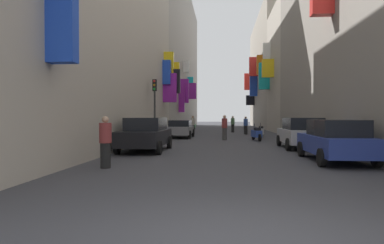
{
  "coord_description": "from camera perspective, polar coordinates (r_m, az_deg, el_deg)",
  "views": [
    {
      "loc": [
        -0.19,
        -4.35,
        1.62
      ],
      "look_at": [
        -3.41,
        31.45,
        1.03
      ],
      "focal_mm": 31.68,
      "sensor_mm": 36.0,
      "label": 1
    }
  ],
  "objects": [
    {
      "name": "parked_car_silver",
      "position": [
        18.01,
        17.99,
        -1.71
      ],
      "size": [
        1.99,
        4.03,
        1.56
      ],
      "color": "#B7B7BC",
      "rests_on": "ground"
    },
    {
      "name": "scooter_green",
      "position": [
        41.79,
        0.27,
        -0.65
      ],
      "size": [
        0.49,
        1.89,
        1.13
      ],
      "color": "#287F3D",
      "rests_on": "ground"
    },
    {
      "name": "traffic_light_near_corner",
      "position": [
        22.05,
        -6.31,
        3.86
      ],
      "size": [
        0.26,
        0.34,
        4.02
      ],
      "color": "#2D2D2D",
      "rests_on": "ground"
    },
    {
      "name": "pedestrian_far_away",
      "position": [
        10.97,
        -14.37,
        -3.32
      ],
      "size": [
        0.51,
        0.51,
        1.64
      ],
      "color": "black",
      "rests_on": "ground"
    },
    {
      "name": "scooter_blue",
      "position": [
        23.12,
        10.82,
        -1.95
      ],
      "size": [
        0.66,
        1.98,
        1.13
      ],
      "color": "#2D4CAD",
      "rests_on": "ground"
    },
    {
      "name": "parked_car_black",
      "position": [
        16.02,
        -7.81,
        -1.98
      ],
      "size": [
        2.0,
        4.25,
        1.56
      ],
      "color": "black",
      "rests_on": "ground"
    },
    {
      "name": "scooter_silver",
      "position": [
        26.83,
        11.52,
        -1.56
      ],
      "size": [
        0.62,
        1.78,
        1.13
      ],
      "color": "#ADADB2",
      "rests_on": "ground"
    },
    {
      "name": "building_right_mid_b",
      "position": [
        53.38,
        14.05,
        8.02
      ],
      "size": [
        7.35,
        24.03,
        16.47
      ],
      "color": "#9E9384",
      "rests_on": "ground"
    },
    {
      "name": "ground_plane",
      "position": [
        34.39,
        5.45,
        -1.77
      ],
      "size": [
        140.0,
        140.0,
        0.0
      ],
      "primitive_type": "plane",
      "color": "#38383D"
    },
    {
      "name": "pedestrian_mid_street",
      "position": [
        31.62,
        0.14,
        -0.47
      ],
      "size": [
        0.38,
        0.38,
        1.69
      ],
      "color": "#282828",
      "rests_on": "ground"
    },
    {
      "name": "pedestrian_near_right",
      "position": [
        23.41,
        5.5,
        -0.94
      ],
      "size": [
        0.43,
        0.43,
        1.71
      ],
      "color": "#3B3B3B",
      "rests_on": "ground"
    },
    {
      "name": "parked_car_blue",
      "position": [
        13.18,
        22.93,
        -2.79
      ],
      "size": [
        1.88,
        4.32,
        1.5
      ],
      "color": "navy",
      "rests_on": "ground"
    },
    {
      "name": "parked_car_grey",
      "position": [
        26.03,
        -2.02,
        -1.07
      ],
      "size": [
        1.94,
        4.23,
        1.32
      ],
      "color": "slate",
      "rests_on": "ground"
    },
    {
      "name": "pedestrian_near_left",
      "position": [
        34.76,
        6.87,
        -0.37
      ],
      "size": [
        0.54,
        0.54,
        1.67
      ],
      "color": "black",
      "rests_on": "ground"
    },
    {
      "name": "building_left_mid_a",
      "position": [
        29.54,
        -10.31,
        10.14
      ],
      "size": [
        7.33,
        4.13,
        12.75
      ],
      "color": "#B2A899",
      "rests_on": "ground"
    },
    {
      "name": "building_left_mid_b",
      "position": [
        48.6,
        -4.25,
        10.68
      ],
      "size": [
        7.37,
        34.17,
        19.71
      ],
      "color": "gray",
      "rests_on": "ground"
    },
    {
      "name": "building_right_mid_a",
      "position": [
        36.92,
        18.06,
        8.39
      ],
      "size": [
        7.17,
        9.3,
        12.87
      ],
      "color": "#B2A899",
      "rests_on": "ground"
    },
    {
      "name": "pedestrian_crossing",
      "position": [
        31.17,
        9.03,
        -0.58
      ],
      "size": [
        0.53,
        0.53,
        1.62
      ],
      "color": "black",
      "rests_on": "ground"
    }
  ]
}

